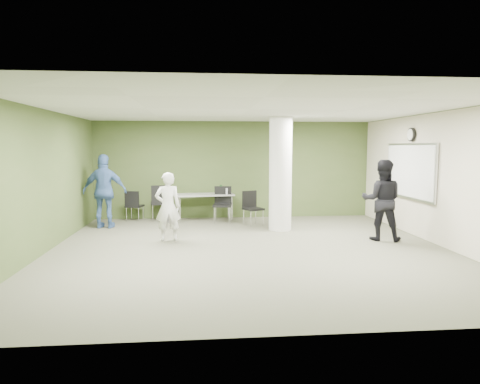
{
  "coord_description": "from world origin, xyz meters",
  "views": [
    {
      "loc": [
        -0.96,
        -8.42,
        2.06
      ],
      "look_at": [
        -0.1,
        1.0,
        1.06
      ],
      "focal_mm": 32.0,
      "sensor_mm": 36.0,
      "label": 1
    }
  ],
  "objects": [
    {
      "name": "floor",
      "position": [
        0.0,
        0.0,
        0.0
      ],
      "size": [
        8.0,
        8.0,
        0.0
      ],
      "primitive_type": "plane",
      "color": "#4F4E3E",
      "rests_on": "ground"
    },
    {
      "name": "ceiling",
      "position": [
        0.0,
        0.0,
        2.8
      ],
      "size": [
        8.0,
        8.0,
        0.0
      ],
      "primitive_type": "plane",
      "rotation": [
        3.14,
        0.0,
        0.0
      ],
      "color": "white",
      "rests_on": "wall_back"
    },
    {
      "name": "wall_back",
      "position": [
        0.0,
        4.0,
        1.4
      ],
      "size": [
        8.0,
        2.8,
        0.02
      ],
      "primitive_type": "cube",
      "rotation": [
        1.57,
        0.0,
        0.0
      ],
      "color": "#405427",
      "rests_on": "floor"
    },
    {
      "name": "wall_left",
      "position": [
        -4.0,
        0.0,
        1.4
      ],
      "size": [
        0.02,
        8.0,
        2.8
      ],
      "primitive_type": "cube",
      "color": "#405427",
      "rests_on": "floor"
    },
    {
      "name": "wall_right_cream",
      "position": [
        4.0,
        0.0,
        1.4
      ],
      "size": [
        0.02,
        8.0,
        2.8
      ],
      "primitive_type": "cube",
      "color": "beige",
      "rests_on": "floor"
    },
    {
      "name": "column",
      "position": [
        1.0,
        2.0,
        1.4
      ],
      "size": [
        0.56,
        0.56,
        2.8
      ],
      "primitive_type": "cylinder",
      "color": "silver",
      "rests_on": "floor"
    },
    {
      "name": "whiteboard",
      "position": [
        3.92,
        1.2,
        1.5
      ],
      "size": [
        0.05,
        2.3,
        1.3
      ],
      "color": "silver",
      "rests_on": "wall_right_cream"
    },
    {
      "name": "wall_clock",
      "position": [
        3.92,
        1.2,
        2.35
      ],
      "size": [
        0.06,
        0.32,
        0.32
      ],
      "color": "black",
      "rests_on": "wall_right_cream"
    },
    {
      "name": "folding_table",
      "position": [
        -0.84,
        3.5,
        0.71
      ],
      "size": [
        1.66,
        0.87,
        1.01
      ],
      "rotation": [
        0.0,
        0.0,
        0.11
      ],
      "color": "gray",
      "rests_on": "floor"
    },
    {
      "name": "wastebasket",
      "position": [
        -1.93,
        3.35,
        0.15
      ],
      "size": [
        0.26,
        0.26,
        0.3
      ],
      "primitive_type": "cylinder",
      "color": "#4C4C4C",
      "rests_on": "floor"
    },
    {
      "name": "chair_back_left",
      "position": [
        -2.83,
        3.57,
        0.5
      ],
      "size": [
        0.51,
        0.51,
        0.85
      ],
      "rotation": [
        0.0,
        0.0,
        2.91
      ],
      "color": "black",
      "rests_on": "floor"
    },
    {
      "name": "chair_back_right",
      "position": [
        -2.1,
        3.56,
        0.59
      ],
      "size": [
        0.57,
        0.57,
        1.01
      ],
      "rotation": [
        0.0,
        0.0,
        3.27
      ],
      "color": "black",
      "rests_on": "floor"
    },
    {
      "name": "chair_table_left",
      "position": [
        -0.37,
        3.2,
        0.58
      ],
      "size": [
        0.55,
        0.55,
        0.98
      ],
      "rotation": [
        0.0,
        0.0,
        -0.13
      ],
      "color": "black",
      "rests_on": "floor"
    },
    {
      "name": "chair_table_right",
      "position": [
        0.37,
        2.71,
        0.53
      ],
      "size": [
        0.59,
        0.59,
        0.9
      ],
      "rotation": [
        0.0,
        0.0,
        0.42
      ],
      "color": "black",
      "rests_on": "floor"
    },
    {
      "name": "woman_white",
      "position": [
        -1.69,
        0.96,
        0.76
      ],
      "size": [
        0.61,
        0.46,
        1.52
      ],
      "primitive_type": "imported",
      "rotation": [
        0.0,
        0.0,
        3.32
      ],
      "color": "silver",
      "rests_on": "floor"
    },
    {
      "name": "man_black",
      "position": [
        3.02,
        0.61,
        0.89
      ],
      "size": [
        1.05,
        0.94,
        1.79
      ],
      "primitive_type": "imported",
      "rotation": [
        0.0,
        0.0,
        2.79
      ],
      "color": "black",
      "rests_on": "floor"
    },
    {
      "name": "man_blue",
      "position": [
        -3.4,
        2.64,
        0.94
      ],
      "size": [
        1.14,
        0.55,
        1.88
      ],
      "primitive_type": "imported",
      "rotation": [
        0.0,
        0.0,
        3.06
      ],
      "color": "#3C5C95",
      "rests_on": "floor"
    }
  ]
}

